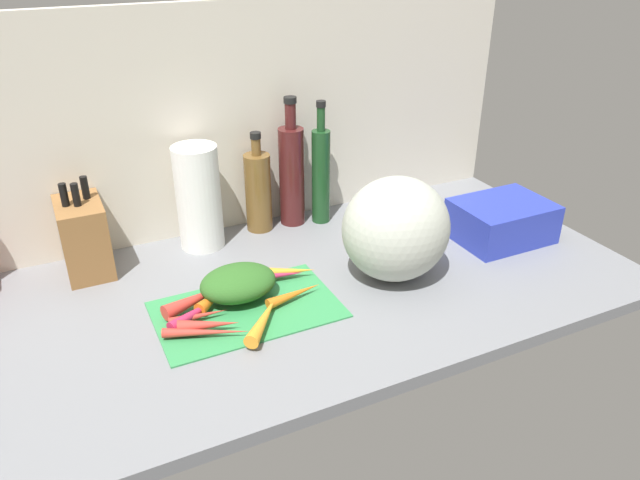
# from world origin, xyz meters

# --- Properties ---
(ground_plane) EXTENTS (1.70, 0.80, 0.03)m
(ground_plane) POSITION_xyz_m (0.00, 0.00, -0.01)
(ground_plane) COLOR slate
(wall_back) EXTENTS (1.70, 0.03, 0.60)m
(wall_back) POSITION_xyz_m (0.00, 0.39, 0.30)
(wall_back) COLOR beige
(wall_back) RESTS_ON ground_plane
(cutting_board) EXTENTS (0.40, 0.25, 0.01)m
(cutting_board) POSITION_xyz_m (-0.11, -0.05, 0.00)
(cutting_board) COLOR #338C4C
(cutting_board) RESTS_ON ground_plane
(carrot_0) EXTENTS (0.10, 0.09, 0.03)m
(carrot_0) POSITION_xyz_m (-0.17, -0.00, 0.02)
(carrot_0) COLOR orange
(carrot_0) RESTS_ON cutting_board
(carrot_1) EXTENTS (0.16, 0.10, 0.03)m
(carrot_1) POSITION_xyz_m (-0.21, -0.03, 0.02)
(carrot_1) COLOR #B2264C
(carrot_1) RESTS_ON cutting_board
(carrot_2) EXTENTS (0.17, 0.09, 0.04)m
(carrot_2) POSITION_xyz_m (-0.20, 0.01, 0.03)
(carrot_2) COLOR red
(carrot_2) RESTS_ON cutting_board
(carrot_3) EXTENTS (0.14, 0.05, 0.02)m
(carrot_3) POSITION_xyz_m (-0.00, -0.06, 0.02)
(carrot_3) COLOR orange
(carrot_3) RESTS_ON cutting_board
(carrot_4) EXTENTS (0.14, 0.06, 0.03)m
(carrot_4) POSITION_xyz_m (-0.01, 0.03, 0.02)
(carrot_4) COLOR #B2264C
(carrot_4) RESTS_ON cutting_board
(carrot_5) EXTENTS (0.14, 0.07, 0.03)m
(carrot_5) POSITION_xyz_m (0.02, 0.03, 0.02)
(carrot_5) COLOR orange
(carrot_5) RESTS_ON cutting_board
(carrot_6) EXTENTS (0.13, 0.07, 0.03)m
(carrot_6) POSITION_xyz_m (-0.21, -0.10, 0.02)
(carrot_6) COLOR red
(carrot_6) RESTS_ON cutting_board
(carrot_7) EXTENTS (0.13, 0.16, 0.03)m
(carrot_7) POSITION_xyz_m (-0.10, -0.13, 0.02)
(carrot_7) COLOR orange
(carrot_7) RESTS_ON cutting_board
(carrot_8) EXTENTS (0.13, 0.03, 0.02)m
(carrot_8) POSITION_xyz_m (-0.22, -0.05, 0.02)
(carrot_8) COLOR red
(carrot_8) RESTS_ON cutting_board
(carrot_9) EXTENTS (0.10, 0.04, 0.03)m
(carrot_9) POSITION_xyz_m (-0.10, -0.01, 0.02)
(carrot_9) COLOR #B2264C
(carrot_9) RESTS_ON cutting_board
(carrot_10) EXTENTS (0.17, 0.09, 0.02)m
(carrot_10) POSITION_xyz_m (-0.22, -0.11, 0.02)
(carrot_10) COLOR red
(carrot_10) RESTS_ON cutting_board
(carrot_greens_pile) EXTENTS (0.17, 0.13, 0.07)m
(carrot_greens_pile) POSITION_xyz_m (-0.11, 0.00, 0.04)
(carrot_greens_pile) COLOR #2D6023
(carrot_greens_pile) RESTS_ON cutting_board
(winter_squash) EXTENTS (0.26, 0.24, 0.25)m
(winter_squash) POSITION_xyz_m (0.26, -0.06, 0.13)
(winter_squash) COLOR #B2B7A8
(winter_squash) RESTS_ON ground_plane
(knife_block) EXTENTS (0.11, 0.16, 0.24)m
(knife_block) POSITION_xyz_m (-0.40, 0.29, 0.09)
(knife_block) COLOR brown
(knife_block) RESTS_ON ground_plane
(paper_towel_roll) EXTENTS (0.12, 0.12, 0.27)m
(paper_towel_roll) POSITION_xyz_m (-0.11, 0.30, 0.14)
(paper_towel_roll) COLOR white
(paper_towel_roll) RESTS_ON ground_plane
(bottle_0) EXTENTS (0.07, 0.07, 0.28)m
(bottle_0) POSITION_xyz_m (0.06, 0.32, 0.11)
(bottle_0) COLOR brown
(bottle_0) RESTS_ON ground_plane
(bottle_1) EXTENTS (0.07, 0.07, 0.36)m
(bottle_1) POSITION_xyz_m (0.16, 0.32, 0.15)
(bottle_1) COLOR #471919
(bottle_1) RESTS_ON ground_plane
(bottle_2) EXTENTS (0.05, 0.05, 0.35)m
(bottle_2) POSITION_xyz_m (0.24, 0.29, 0.14)
(bottle_2) COLOR #19421E
(bottle_2) RESTS_ON ground_plane
(dish_rack) EXTENTS (0.25, 0.19, 0.10)m
(dish_rack) POSITION_xyz_m (0.63, -0.02, 0.05)
(dish_rack) COLOR #2838AD
(dish_rack) RESTS_ON ground_plane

